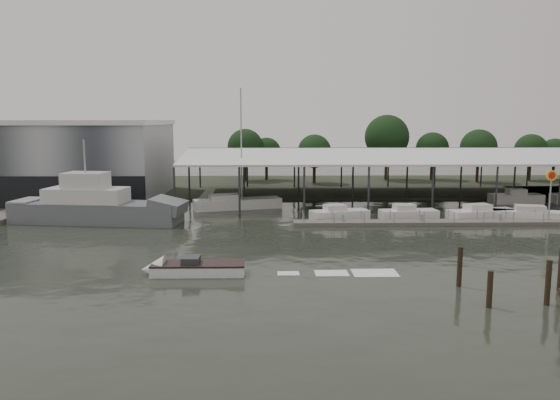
{
  "coord_description": "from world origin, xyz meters",
  "views": [
    {
      "loc": [
        -1.5,
        -43.99,
        10.53
      ],
      "look_at": [
        -0.34,
        10.55,
        2.5
      ],
      "focal_mm": 35.0,
      "sensor_mm": 36.0,
      "label": 1
    }
  ],
  "objects_px": {
    "shell_fuel_sign": "(551,186)",
    "grey_trawler": "(98,207)",
    "speedboat_underway": "(190,269)",
    "white_sailboat": "(236,203)"
  },
  "relations": [
    {
      "from": "shell_fuel_sign",
      "to": "grey_trawler",
      "type": "relative_size",
      "value": 0.3
    },
    {
      "from": "shell_fuel_sign",
      "to": "grey_trawler",
      "type": "distance_m",
      "value": 46.26
    },
    {
      "from": "white_sailboat",
      "to": "shell_fuel_sign",
      "type": "bearing_deg",
      "value": -33.95
    },
    {
      "from": "white_sailboat",
      "to": "grey_trawler",
      "type": "bearing_deg",
      "value": -164.48
    },
    {
      "from": "shell_fuel_sign",
      "to": "grey_trawler",
      "type": "xyz_separation_m",
      "value": [
        -46.16,
        2.01,
        -2.35
      ]
    },
    {
      "from": "speedboat_underway",
      "to": "grey_trawler",
      "type": "bearing_deg",
      "value": -57.76
    },
    {
      "from": "shell_fuel_sign",
      "to": "white_sailboat",
      "type": "relative_size",
      "value": 0.38
    },
    {
      "from": "shell_fuel_sign",
      "to": "speedboat_underway",
      "type": "height_order",
      "value": "shell_fuel_sign"
    },
    {
      "from": "shell_fuel_sign",
      "to": "speedboat_underway",
      "type": "distance_m",
      "value": 38.33
    },
    {
      "from": "speedboat_underway",
      "to": "shell_fuel_sign",
      "type": "bearing_deg",
      "value": -152.62
    }
  ]
}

